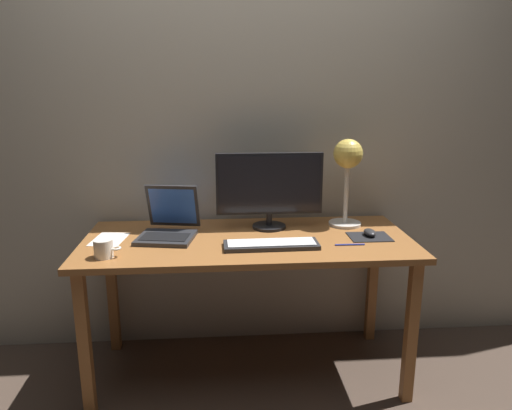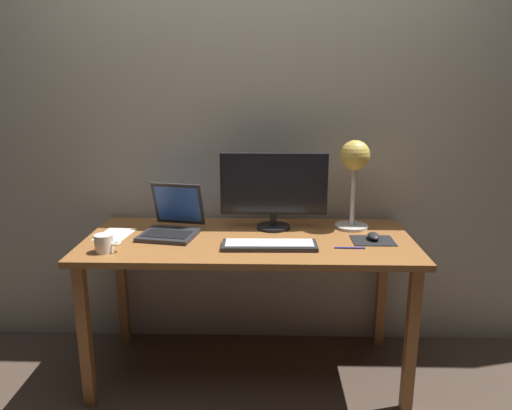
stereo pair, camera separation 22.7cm
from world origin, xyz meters
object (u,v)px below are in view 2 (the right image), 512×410
object	(u,v)px
mouse	(374,236)
desk_lamp	(355,165)
coffee_mug	(104,243)
pen	(350,248)
monitor	(274,187)
laptop	(173,220)
keyboard_main	(269,245)

from	to	relation	value
mouse	desk_lamp	bearing A→B (deg)	109.69
desk_lamp	coffee_mug	distance (m)	1.27
desk_lamp	pen	size ratio (longest dim) A/B	3.28
monitor	laptop	world-z (taller)	monitor
laptop	desk_lamp	bearing A→B (deg)	6.84
mouse	keyboard_main	bearing A→B (deg)	-166.60
pen	coffee_mug	bearing A→B (deg)	-176.29
desk_lamp	coffee_mug	size ratio (longest dim) A/B	3.90
monitor	mouse	world-z (taller)	monitor
coffee_mug	pen	size ratio (longest dim) A/B	0.84
laptop	coffee_mug	bearing A→B (deg)	-131.18
desk_lamp	mouse	bearing A→B (deg)	-70.31
monitor	coffee_mug	distance (m)	0.87
keyboard_main	desk_lamp	world-z (taller)	desk_lamp
monitor	keyboard_main	bearing A→B (deg)	-94.08
coffee_mug	mouse	bearing A→B (deg)	9.06
keyboard_main	desk_lamp	xyz separation A→B (m)	(0.43, 0.32, 0.32)
desk_lamp	pen	xyz separation A→B (m)	(-0.06, -0.33, -0.33)
mouse	pen	size ratio (longest dim) A/B	0.69
laptop	coffee_mug	xyz separation A→B (m)	(-0.26, -0.29, -0.03)
pen	monitor	bearing A→B (deg)	138.41
keyboard_main	coffee_mug	bearing A→B (deg)	-173.95
keyboard_main	coffee_mug	size ratio (longest dim) A/B	3.75
coffee_mug	keyboard_main	bearing A→B (deg)	6.05
desk_lamp	keyboard_main	bearing A→B (deg)	-143.15
keyboard_main	mouse	size ratio (longest dim) A/B	4.61
monitor	mouse	distance (m)	0.55
monitor	keyboard_main	world-z (taller)	monitor
mouse	coffee_mug	size ratio (longest dim) A/B	0.81
pen	mouse	bearing A→B (deg)	43.28
keyboard_main	coffee_mug	distance (m)	0.75
monitor	laptop	size ratio (longest dim) A/B	1.59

